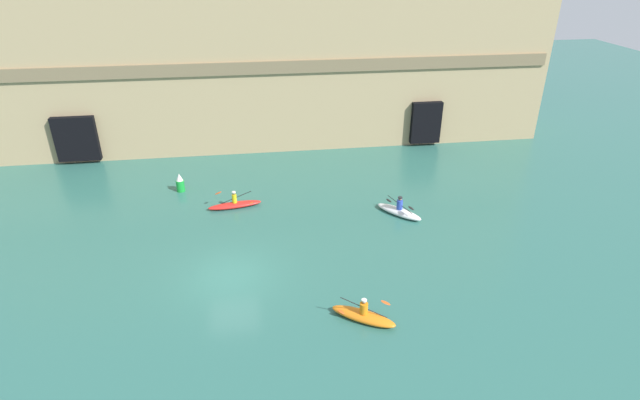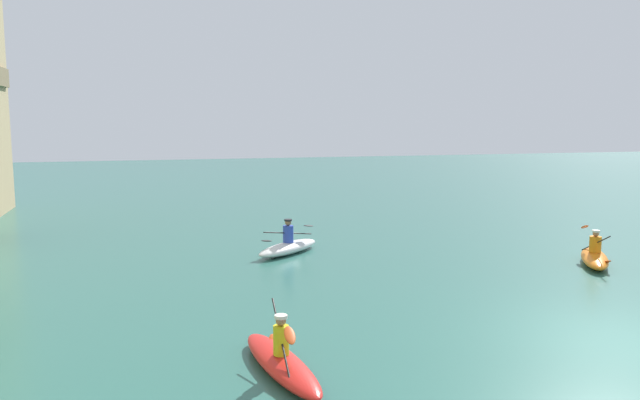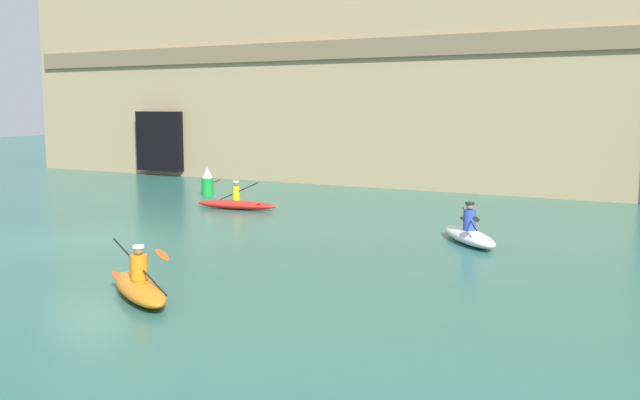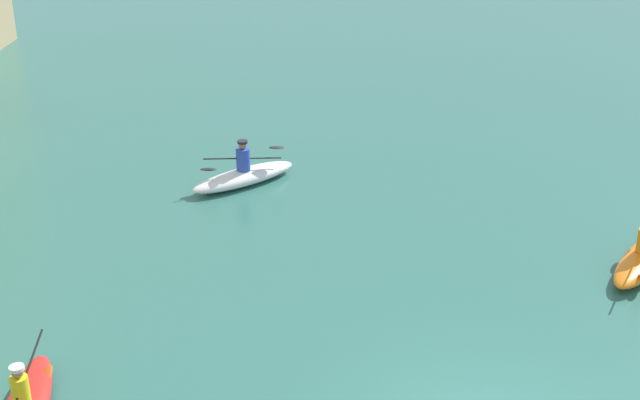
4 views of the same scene
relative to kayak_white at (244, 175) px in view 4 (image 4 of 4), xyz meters
The scene contains 1 object.
kayak_white is the anchor object (origin of this frame).
Camera 4 is at (-10.96, 2.04, 8.93)m, focal length 50.00 mm.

